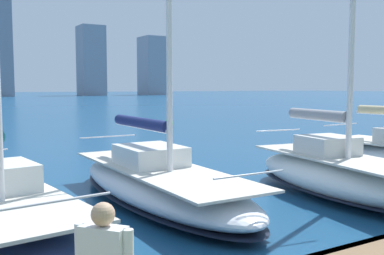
# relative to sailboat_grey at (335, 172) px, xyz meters

# --- Properties ---
(sailboat_grey) EXTENTS (3.34, 7.02, 10.61)m
(sailboat_grey) POSITION_rel_sailboat_grey_xyz_m (0.00, 0.00, 0.00)
(sailboat_grey) COLOR white
(sailboat_grey) RESTS_ON ground
(sailboat_navy) EXTENTS (2.73, 8.92, 11.85)m
(sailboat_navy) POSITION_rel_sailboat_grey_xyz_m (4.83, -2.04, -0.10)
(sailboat_navy) COLOR white
(sailboat_navy) RESTS_ON ground
(channel_buoy) EXTENTS (0.70, 0.70, 1.40)m
(channel_buoy) POSITION_rel_sailboat_grey_xyz_m (-6.33, -22.45, -0.35)
(channel_buoy) COLOR green
(channel_buoy) RESTS_ON ground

